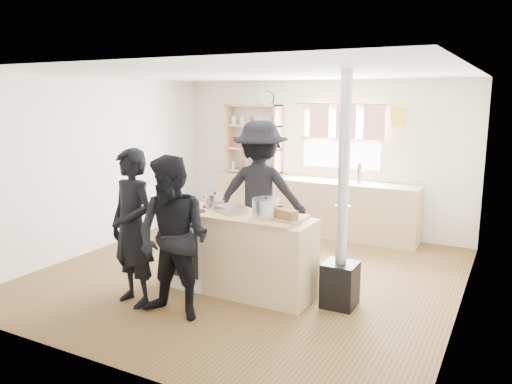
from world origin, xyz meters
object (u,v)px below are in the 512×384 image
roast_tray (231,209)px  stockpot_counter (266,208)px  cooking_island (237,252)px  thermos (359,174)px  person_near_right (173,239)px  bread_board (287,216)px  stockpot_stove (215,200)px  person_near_left (132,228)px  person_far (260,194)px  skillet_greens (174,206)px  flue_heater (341,248)px

roast_tray → stockpot_counter: stockpot_counter is taller
cooking_island → stockpot_counter: size_ratio=6.17×
thermos → person_near_right: size_ratio=0.18×
roast_tray → bread_board: size_ratio=1.24×
stockpot_stove → person_near_left: size_ratio=0.14×
bread_board → person_near_right: 1.22m
person_near_right → person_near_left: bearing=170.3°
cooking_island → stockpot_counter: (0.39, -0.02, 0.57)m
stockpot_counter → person_far: person_far is taller
cooking_island → roast_tray: roast_tray is taller
cooking_island → person_far: person_far is taller
skillet_greens → person_far: bearing=61.8°
stockpot_stove → person_near_right: bearing=-80.7°
stockpot_stove → person_far: bearing=76.9°
flue_heater → person_near_right: 1.76m
person_near_left → stockpot_stove: bearing=79.9°
stockpot_counter → person_near_right: 1.09m
person_near_left → thermos: bearing=82.6°
roast_tray → stockpot_stove: bearing=155.9°
thermos → stockpot_counter: bearing=-94.4°
person_near_left → roast_tray: bearing=62.2°
bread_board → person_near_right: size_ratio=0.20×
thermos → flue_heater: 2.72m
stockpot_stove → flue_heater: size_ratio=0.10×
cooking_island → roast_tray: size_ratio=4.84×
thermos → skillet_greens: size_ratio=1.18×
skillet_greens → person_near_left: bearing=-92.7°
roast_tray → cooking_island: bearing=0.4°
thermos → skillet_greens: 3.23m
bread_board → flue_heater: size_ratio=0.13×
roast_tray → person_far: (-0.12, 0.94, -0.01)m
cooking_island → skillet_greens: (-0.77, -0.15, 0.49)m
person_near_right → stockpot_counter: bearing=53.8°
stockpot_counter → skillet_greens: bearing=-173.7°
thermos → stockpot_counter: 2.80m
stockpot_stove → person_near_right: (0.17, -1.04, -0.18)m
thermos → stockpot_stove: size_ratio=1.26×
cooking_island → person_far: (-0.19, 0.94, 0.50)m
stockpot_stove → person_near_left: person_near_left is taller
skillet_greens → bread_board: (1.43, 0.09, 0.02)m
skillet_greens → flue_heater: flue_heater is taller
bread_board → stockpot_stove: bearing=169.7°
bread_board → person_near_right: (-0.86, -0.85, -0.15)m
cooking_island → flue_heater: bearing=6.9°
roast_tray → person_near_left: size_ratio=0.24×
thermos → person_far: size_ratio=0.16×
roast_tray → skillet_greens: bearing=-168.3°
cooking_island → stockpot_stove: bearing=160.0°
bread_board → person_far: person_far is taller
stockpot_stove → bread_board: 1.05m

